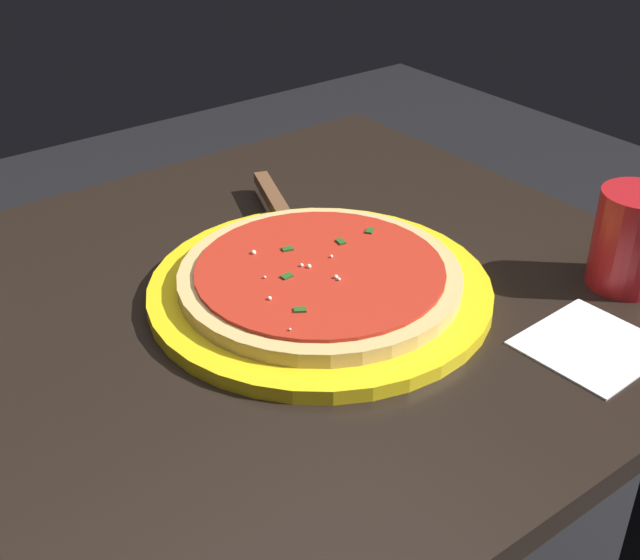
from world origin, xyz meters
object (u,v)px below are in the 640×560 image
pizza_server (280,211)px  napkin_folded_right (591,345)px  cup_tall_drink (632,239)px  serving_plate (320,290)px  pizza (320,276)px

pizza_server → napkin_folded_right: 0.41m
cup_tall_drink → napkin_folded_right: size_ratio=0.89×
pizza_server → napkin_folded_right: bearing=-76.5°
pizza_server → cup_tall_drink: 0.41m
cup_tall_drink → napkin_folded_right: bearing=-157.1°
pizza_server → cup_tall_drink: cup_tall_drink is taller
pizza_server → serving_plate: bearing=-110.6°
cup_tall_drink → napkin_folded_right: cup_tall_drink is taller
cup_tall_drink → napkin_folded_right: 0.15m
pizza → pizza_server: (0.06, 0.16, -0.00)m
pizza → pizza_server: pizza is taller
serving_plate → pizza: pizza is taller
serving_plate → pizza: (-0.00, 0.00, 0.02)m
napkin_folded_right → serving_plate: bearing=123.4°
pizza → cup_tall_drink: bearing=-32.9°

